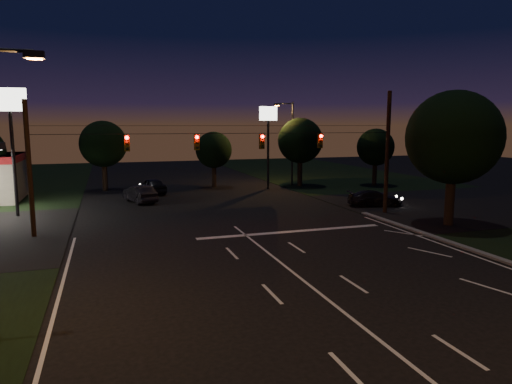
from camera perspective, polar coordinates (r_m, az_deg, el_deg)
name	(u,v)px	position (r m, az deg, el deg)	size (l,w,h in m)	color
ground	(338,307)	(17.27, 10.16, -14.02)	(140.00, 140.00, 0.00)	black
cross_street_right	(461,205)	(41.35, 24.27, -1.48)	(20.00, 16.00, 0.02)	black
stop_bar	(292,232)	(28.42, 4.52, -4.95)	(12.00, 0.50, 0.01)	silver
utility_pole_right	(385,213)	(35.67, 15.80, -2.52)	(0.30, 0.30, 9.00)	black
utility_pole_left	(34,237)	(30.05, -25.98, -5.06)	(0.28, 0.28, 8.00)	black
signal_span	(230,141)	(30.00, -3.26, 6.38)	(24.00, 0.40, 1.56)	black
pole_sign_left_near	(10,119)	(36.56, -28.35, 8.07)	(2.20, 0.30, 9.10)	black
pole_sign_right	(268,128)	(46.73, 1.53, 8.00)	(1.80, 0.30, 8.40)	black
street_light_right_far	(290,137)	(49.77, 4.29, 6.85)	(2.20, 0.35, 9.00)	black
tree_right_near	(452,139)	(32.18, 23.30, 6.16)	(6.00, 6.00, 8.76)	black
tree_far_b	(103,145)	(48.18, -18.53, 5.64)	(4.60, 4.60, 6.98)	black
tree_far_c	(214,150)	(48.39, -5.32, 5.20)	(3.80, 3.80, 5.86)	black
tree_far_d	(300,141)	(49.29, 5.51, 6.34)	(4.80, 4.80, 7.30)	black
tree_far_e	(375,148)	(51.31, 14.67, 5.39)	(4.00, 4.00, 6.18)	black
car_oncoming_a	(152,186)	(44.91, -12.84, 0.75)	(1.77, 4.39, 1.50)	black
car_oncoming_b	(140,194)	(40.11, -14.31, -0.24)	(1.52, 4.36, 1.44)	black
car_cross	(375,198)	(38.24, 14.65, -0.79)	(1.78, 4.39, 1.27)	black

